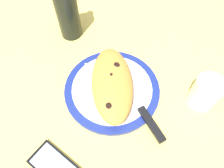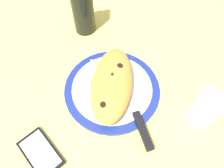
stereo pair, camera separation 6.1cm
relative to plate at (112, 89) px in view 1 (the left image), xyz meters
The scene contains 8 objects.
ground_plane 2.26cm from the plate, ahead, with size 150.00×150.00×3.00cm, color #EACC60.
plate is the anchor object (origin of this frame).
calzone 3.34cm from the plate, 100.51° to the right, with size 26.63×13.59×4.98cm.
fork 6.95cm from the plate, 96.72° to the right, with size 15.21×2.28×0.40cm.
knife 12.50cm from the plate, 37.66° to the left, with size 24.97×10.53×1.20cm.
smartphone 26.35cm from the plate, 41.15° to the right, with size 13.83×13.82×1.16cm.
water_glass 26.55cm from the plate, 74.38° to the left, with size 7.96×7.96×9.34cm.
wine_bottle 29.58cm from the plate, 156.67° to the right, with size 7.55×7.55×24.39cm.
Camera 1 is at (31.65, -4.47, 55.53)cm, focal length 33.58 mm.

